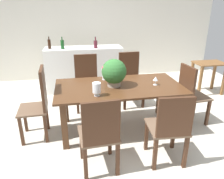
{
  "coord_description": "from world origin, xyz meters",
  "views": [
    {
      "loc": [
        -0.67,
        -3.26,
        1.91
      ],
      "look_at": [
        -0.08,
        -0.07,
        0.63
      ],
      "focal_mm": 35.1,
      "sensor_mm": 36.0,
      "label": 1
    }
  ],
  "objects_px": {
    "chair_foot_end": "(190,92)",
    "flower_centerpiece": "(114,72)",
    "crystal_vase_left": "(105,73)",
    "wine_bottle_clear": "(49,44)",
    "crystal_vase_center_near": "(97,88)",
    "wine_bottle_dark": "(96,44)",
    "chair_near_left": "(100,133)",
    "wine_glass": "(156,79)",
    "chair_near_right": "(170,126)",
    "side_table": "(209,71)",
    "kitchen_counter": "(84,69)",
    "wine_bottle_green": "(62,44)",
    "chair_far_right": "(130,76)",
    "dining_table": "(119,93)",
    "chair_head_end": "(39,101)",
    "chair_far_left": "(87,79)"
  },
  "relations": [
    {
      "from": "chair_near_right",
      "to": "wine_glass",
      "type": "height_order",
      "value": "chair_near_right"
    },
    {
      "from": "chair_head_end",
      "to": "side_table",
      "type": "relative_size",
      "value": 1.52
    },
    {
      "from": "flower_centerpiece",
      "to": "wine_bottle_clear",
      "type": "relative_size",
      "value": 1.59
    },
    {
      "from": "kitchen_counter",
      "to": "wine_bottle_green",
      "type": "relative_size",
      "value": 6.7
    },
    {
      "from": "crystal_vase_center_near",
      "to": "wine_glass",
      "type": "xyz_separation_m",
      "value": [
        0.93,
        0.26,
        -0.02
      ]
    },
    {
      "from": "chair_far_right",
      "to": "crystal_vase_center_near",
      "type": "distance_m",
      "value": 1.52
    },
    {
      "from": "chair_near_left",
      "to": "wine_glass",
      "type": "height_order",
      "value": "chair_near_left"
    },
    {
      "from": "chair_foot_end",
      "to": "flower_centerpiece",
      "type": "height_order",
      "value": "flower_centerpiece"
    },
    {
      "from": "chair_near_left",
      "to": "wine_bottle_green",
      "type": "distance_m",
      "value": 2.81
    },
    {
      "from": "chair_near_right",
      "to": "crystal_vase_center_near",
      "type": "xyz_separation_m",
      "value": [
        -0.8,
        0.61,
        0.32
      ]
    },
    {
      "from": "dining_table",
      "to": "crystal_vase_center_near",
      "type": "bearing_deg",
      "value": -139.75
    },
    {
      "from": "chair_foot_end",
      "to": "chair_near_left",
      "type": "distance_m",
      "value": 1.87
    },
    {
      "from": "chair_near_left",
      "to": "kitchen_counter",
      "type": "xyz_separation_m",
      "value": [
        0.01,
        2.82,
        -0.06
      ]
    },
    {
      "from": "wine_bottle_clear",
      "to": "chair_near_left",
      "type": "bearing_deg",
      "value": -75.78
    },
    {
      "from": "wine_bottle_clear",
      "to": "chair_far_left",
      "type": "bearing_deg",
      "value": -52.86
    },
    {
      "from": "crystal_vase_left",
      "to": "wine_bottle_clear",
      "type": "distance_m",
      "value": 1.83
    },
    {
      "from": "chair_near_right",
      "to": "crystal_vase_left",
      "type": "xyz_separation_m",
      "value": [
        -0.59,
        1.26,
        0.31
      ]
    },
    {
      "from": "wine_bottle_clear",
      "to": "wine_bottle_dark",
      "type": "relative_size",
      "value": 1.08
    },
    {
      "from": "crystal_vase_center_near",
      "to": "wine_bottle_dark",
      "type": "xyz_separation_m",
      "value": [
        0.23,
        2.09,
        0.22
      ]
    },
    {
      "from": "chair_far_left",
      "to": "crystal_vase_left",
      "type": "height_order",
      "value": "chair_far_left"
    },
    {
      "from": "dining_table",
      "to": "chair_far_right",
      "type": "bearing_deg",
      "value": 65.52
    },
    {
      "from": "chair_near_right",
      "to": "kitchen_counter",
      "type": "distance_m",
      "value": 2.94
    },
    {
      "from": "chair_head_end",
      "to": "wine_bottle_clear",
      "type": "height_order",
      "value": "wine_bottle_clear"
    },
    {
      "from": "chair_head_end",
      "to": "wine_glass",
      "type": "bearing_deg",
      "value": 85.62
    },
    {
      "from": "flower_centerpiece",
      "to": "crystal_vase_center_near",
      "type": "relative_size",
      "value": 2.2
    },
    {
      "from": "chair_far_left",
      "to": "side_table",
      "type": "xyz_separation_m",
      "value": [
        2.7,
        0.2,
        -0.04
      ]
    },
    {
      "from": "kitchen_counter",
      "to": "wine_bottle_dark",
      "type": "bearing_deg",
      "value": -23.86
    },
    {
      "from": "crystal_vase_left",
      "to": "side_table",
      "type": "bearing_deg",
      "value": 18.33
    },
    {
      "from": "chair_far_right",
      "to": "flower_centerpiece",
      "type": "distance_m",
      "value": 1.12
    },
    {
      "from": "chair_head_end",
      "to": "wine_bottle_green",
      "type": "bearing_deg",
      "value": 167.24
    },
    {
      "from": "dining_table",
      "to": "wine_bottle_dark",
      "type": "bearing_deg",
      "value": 94.79
    },
    {
      "from": "chair_far_left",
      "to": "chair_head_end",
      "type": "relative_size",
      "value": 0.95
    },
    {
      "from": "chair_far_right",
      "to": "wine_glass",
      "type": "bearing_deg",
      "value": -85.84
    },
    {
      "from": "kitchen_counter",
      "to": "side_table",
      "type": "relative_size",
      "value": 2.43
    },
    {
      "from": "wine_bottle_green",
      "to": "wine_bottle_clear",
      "type": "bearing_deg",
      "value": 163.8
    },
    {
      "from": "chair_near_right",
      "to": "chair_far_right",
      "type": "bearing_deg",
      "value": -85.83
    },
    {
      "from": "crystal_vase_left",
      "to": "chair_near_right",
      "type": "bearing_deg",
      "value": -64.91
    },
    {
      "from": "flower_centerpiece",
      "to": "wine_bottle_clear",
      "type": "height_order",
      "value": "wine_bottle_clear"
    },
    {
      "from": "chair_near_left",
      "to": "chair_far_right",
      "type": "bearing_deg",
      "value": -117.58
    },
    {
      "from": "chair_near_left",
      "to": "wine_bottle_dark",
      "type": "xyz_separation_m",
      "value": [
        0.28,
        2.7,
        0.53
      ]
    },
    {
      "from": "wine_bottle_clear",
      "to": "chair_far_right",
      "type": "bearing_deg",
      "value": -30.91
    },
    {
      "from": "chair_foot_end",
      "to": "wine_bottle_clear",
      "type": "xyz_separation_m",
      "value": [
        -2.33,
        1.87,
        0.54
      ]
    },
    {
      "from": "chair_near_right",
      "to": "wine_glass",
      "type": "relative_size",
      "value": 7.31
    },
    {
      "from": "chair_far_right",
      "to": "chair_near_left",
      "type": "distance_m",
      "value": 2.05
    },
    {
      "from": "chair_foot_end",
      "to": "kitchen_counter",
      "type": "distance_m",
      "value": 2.48
    },
    {
      "from": "chair_near_right",
      "to": "side_table",
      "type": "distance_m",
      "value": 2.78
    },
    {
      "from": "chair_head_end",
      "to": "wine_bottle_clear",
      "type": "relative_size",
      "value": 4.13
    },
    {
      "from": "chair_far_right",
      "to": "wine_bottle_green",
      "type": "height_order",
      "value": "wine_bottle_green"
    },
    {
      "from": "chair_near_left",
      "to": "side_table",
      "type": "relative_size",
      "value": 1.4
    },
    {
      "from": "chair_head_end",
      "to": "flower_centerpiece",
      "type": "distance_m",
      "value": 1.17
    }
  ]
}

